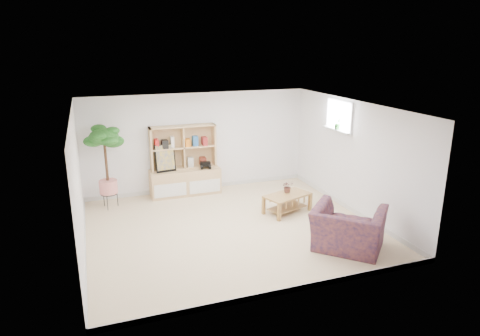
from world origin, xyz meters
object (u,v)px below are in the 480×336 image
object	(u,v)px
coffee_table	(287,203)
floor_tree	(107,167)
armchair	(348,226)
storage_unit	(185,161)

from	to	relation	value
coffee_table	floor_tree	size ratio (longest dim) A/B	0.54
floor_tree	armchair	world-z (taller)	floor_tree
coffee_table	floor_tree	world-z (taller)	floor_tree
storage_unit	coffee_table	world-z (taller)	storage_unit
armchair	storage_unit	bearing A→B (deg)	-16.67
armchair	coffee_table	bearing A→B (deg)	-37.64
coffee_table	floor_tree	distance (m)	4.00
floor_tree	coffee_table	bearing A→B (deg)	-23.81
coffee_table	armchair	world-z (taller)	armchair
storage_unit	coffee_table	bearing A→B (deg)	-46.19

